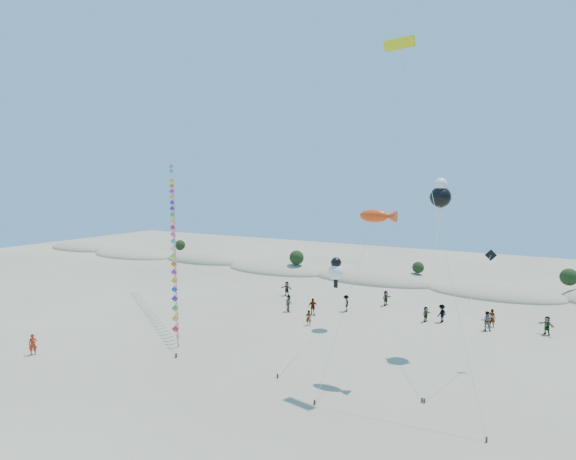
% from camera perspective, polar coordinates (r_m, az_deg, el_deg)
% --- Properties ---
extents(ground, '(160.00, 160.00, 0.00)m').
position_cam_1_polar(ground, '(33.52, -17.82, -19.30)').
color(ground, gray).
rests_on(ground, ground).
extents(dune_ridge, '(145.30, 11.49, 5.57)m').
position_cam_1_polar(dune_ridge, '(70.31, 11.15, -5.76)').
color(dune_ridge, gray).
rests_on(dune_ridge, ground).
extents(kite_train, '(18.61, 19.40, 16.95)m').
position_cam_1_polar(kite_train, '(52.87, -13.47, -0.29)').
color(kite_train, '#3F2D1E').
rests_on(kite_train, ground).
extents(fish_kite, '(3.12, 6.87, 12.10)m').
position_cam_1_polar(fish_kite, '(34.43, 10.59, 1.59)').
color(fish_kite, '#3F2D1E').
rests_on(fish_kite, ground).
extents(cartoon_kite_low, '(2.08, 13.86, 6.87)m').
position_cam_1_polar(cartoon_kite_low, '(46.23, 5.70, -4.73)').
color(cartoon_kite_low, '#3F2D1E').
rests_on(cartoon_kite_low, ground).
extents(cartoon_kite_high, '(2.47, 11.13, 14.36)m').
position_cam_1_polar(cartoon_kite_high, '(40.96, 17.64, 4.00)').
color(cartoon_kite_high, '#3F2D1E').
rests_on(cartoon_kite_high, ground).
extents(parafoil_kite, '(8.46, 6.92, 23.81)m').
position_cam_1_polar(parafoil_kite, '(35.64, 13.22, 19.98)').
color(parafoil_kite, '#3F2D1E').
rests_on(parafoil_kite, ground).
extents(dark_kite, '(3.02, 9.15, 8.97)m').
position_cam_1_polar(dark_kite, '(37.32, 21.09, -7.11)').
color(dark_kite, '#3F2D1E').
rests_on(dark_kite, ground).
extents(flyer_foreground, '(0.72, 0.75, 1.73)m').
position_cam_1_polar(flyer_foreground, '(45.16, -27.99, -11.89)').
color(flyer_foreground, '#AF2D0E').
rests_on(flyer_foreground, ground).
extents(beachgoers, '(30.01, 12.26, 1.87)m').
position_cam_1_polar(beachgoers, '(52.16, 11.91, -8.97)').
color(beachgoers, slate).
rests_on(beachgoers, ground).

